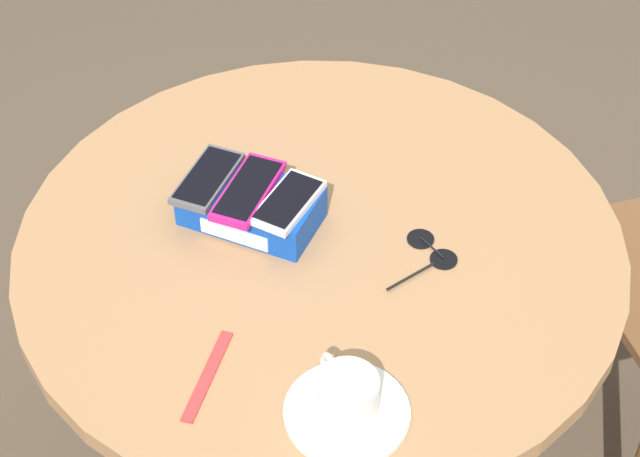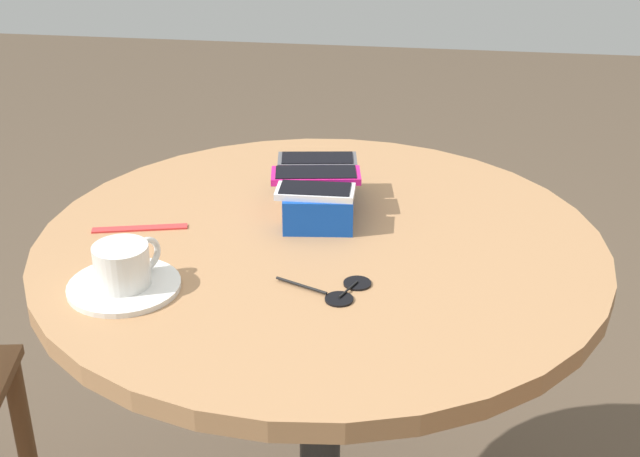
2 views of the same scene
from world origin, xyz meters
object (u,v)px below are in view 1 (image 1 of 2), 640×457
phone_white (288,202)px  sunglasses (429,252)px  round_table (320,303)px  phone_magenta (248,190)px  coffee_cup (346,394)px  phone_box (251,206)px  phone_gray (207,178)px  lanyard_strap (206,375)px  saucer (347,413)px

phone_white → sunglasses: phone_white is taller
round_table → sunglasses: sunglasses is taller
phone_magenta → coffee_cup: phone_magenta is taller
round_table → phone_box: (-0.10, -0.02, 0.17)m
phone_gray → sunglasses: phone_gray is taller
round_table → phone_box: 0.20m
coffee_cup → sunglasses: (-0.03, 0.30, -0.04)m
phone_box → lanyard_strap: phone_box is taller
phone_magenta → lanyard_strap: 0.29m
phone_box → sunglasses: 0.26m
coffee_cup → lanyard_strap: coffee_cup is taller
phone_white → saucer: bearing=-46.4°
phone_gray → lanyard_strap: phone_gray is taller
phone_magenta → saucer: phone_magenta is taller
phone_gray → phone_white: size_ratio=1.13×
phone_box → phone_gray: (-0.06, -0.01, 0.03)m
coffee_cup → sunglasses: bearing=95.8°
phone_gray → phone_white: bearing=6.3°
phone_box → lanyard_strap: size_ratio=1.37×
phone_white → round_table: bearing=16.9°
phone_gray → lanyard_strap: (0.17, -0.26, -0.06)m
phone_white → coffee_cup: (0.22, -0.23, -0.02)m
round_table → saucer: size_ratio=5.58×
phone_box → phone_magenta: size_ratio=1.35×
phone_white → phone_gray: bearing=-173.7°
phone_white → sunglasses: bearing=18.6°
coffee_cup → sunglasses: size_ratio=0.72×
phone_white → saucer: size_ratio=0.78×
sunglasses → phone_box: bearing=-165.3°
phone_gray → sunglasses: size_ratio=1.04×
phone_gray → phone_white: 0.13m
sunglasses → lanyard_strap: bearing=-114.1°
coffee_cup → phone_magenta: bearing=141.4°
phone_white → phone_box: bearing=-178.1°
phone_box → phone_magenta: 0.03m
coffee_cup → lanyard_strap: bearing=-168.3°
phone_box → saucer: bearing=-39.2°
round_table → phone_white: phone_white is taller
coffee_cup → round_table: bearing=125.8°
round_table → saucer: (0.18, -0.25, 0.14)m
phone_magenta → sunglasses: bearing=15.9°
lanyard_strap → phone_gray: bearing=123.1°
phone_white → lanyard_strap: phone_white is taller
round_table → lanyard_strap: 0.32m
round_table → sunglasses: 0.21m
phone_gray → saucer: bearing=-32.3°
saucer → phone_white: bearing=133.6°
phone_magenta → saucer: 0.37m
round_table → phone_box: size_ratio=4.31×
round_table → phone_magenta: size_ratio=5.80×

